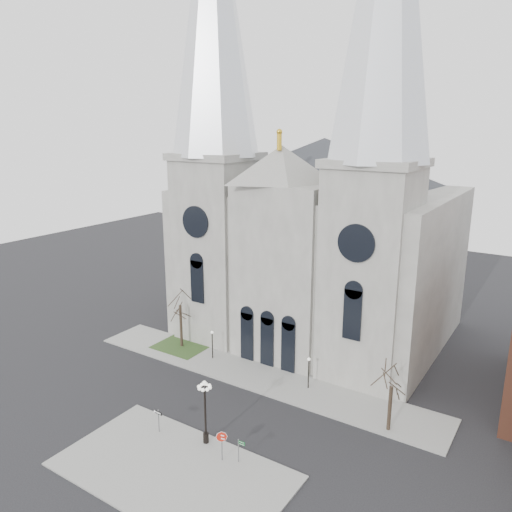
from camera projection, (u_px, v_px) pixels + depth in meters
The scene contains 13 objects.
ground at pixel (186, 426), 43.50m from camera, with size 160.00×160.00×0.00m, color black.
sidewalk_near at pixel (173, 470), 37.84m from camera, with size 18.00×10.00×0.14m, color gray.
sidewalk_far at pixel (255, 374), 52.40m from camera, with size 40.00×6.00×0.14m, color gray.
grass_patch at pixel (182, 346), 59.00m from camera, with size 6.00×5.00×0.18m, color #2D431D.
cathedral at pixel (311, 188), 57.32m from camera, with size 33.00×26.66×54.00m.
tree_left at pixel (180, 303), 57.60m from camera, with size 3.20×3.20×7.50m.
tree_right at pixel (392, 384), 41.75m from camera, with size 3.20×3.20×6.00m.
ped_lamp_left at pixel (212, 340), 55.39m from camera, with size 0.32×0.32×3.26m.
ped_lamp_right at pixel (309, 368), 49.06m from camera, with size 0.32×0.32×3.26m.
stop_sign at pixel (222, 440), 38.48m from camera, with size 0.89×0.26×2.53m.
globe_lamp at pixel (205, 404), 40.20m from camera, with size 1.57×1.57×5.60m.
one_way_sign at pixel (158, 417), 42.15m from camera, with size 0.92×0.09×2.09m.
street_name_sign at pixel (239, 449), 38.35m from camera, with size 0.65×0.10×2.02m.
Camera 1 is at (25.99, -28.75, 25.47)m, focal length 35.00 mm.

